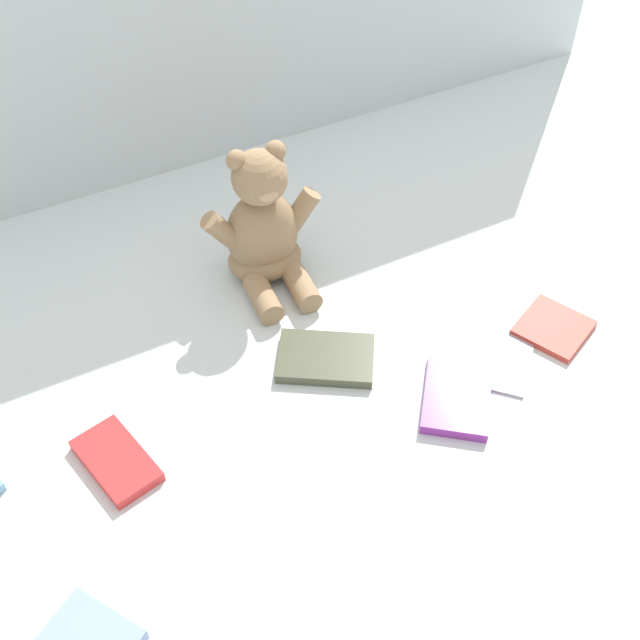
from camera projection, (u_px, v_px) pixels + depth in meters
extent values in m
plane|color=silver|center=(286.00, 324.00, 1.27)|extent=(3.20, 3.20, 0.00)
cube|color=silver|center=(153.00, 2.00, 1.33)|extent=(1.83, 0.03, 0.63)
ellipsoid|color=#9E7F5B|center=(262.00, 233.00, 1.30)|extent=(0.12, 0.10, 0.15)
ellipsoid|color=#9E7F5B|center=(265.00, 258.00, 1.34)|extent=(0.13, 0.11, 0.05)
sphere|color=#9E7F5B|center=(259.00, 177.00, 1.22)|extent=(0.09, 0.09, 0.08)
ellipsoid|color=tan|center=(267.00, 193.00, 1.20)|extent=(0.04, 0.03, 0.03)
sphere|color=#9E7F5B|center=(237.00, 161.00, 1.19)|extent=(0.03, 0.03, 0.03)
sphere|color=#9E7F5B|center=(275.00, 151.00, 1.21)|extent=(0.03, 0.03, 0.03)
cylinder|color=#9E7F5B|center=(224.00, 232.00, 1.26)|extent=(0.07, 0.04, 0.08)
cylinder|color=#9E7F5B|center=(300.00, 212.00, 1.30)|extent=(0.07, 0.04, 0.08)
cylinder|color=#9E7F5B|center=(263.00, 298.00, 1.28)|extent=(0.05, 0.09, 0.04)
cylinder|color=#9E7F5B|center=(301.00, 287.00, 1.30)|extent=(0.05, 0.09, 0.04)
cube|color=purple|center=(457.00, 395.00, 1.17)|extent=(0.16, 0.17, 0.02)
cube|color=#BF3C2F|center=(553.00, 328.00, 1.26)|extent=(0.13, 0.13, 0.01)
cube|color=red|center=(116.00, 461.00, 1.09)|extent=(0.10, 0.14, 0.02)
cube|color=#4A4F39|center=(326.00, 358.00, 1.21)|extent=(0.17, 0.15, 0.02)
cube|color=#A29AA9|center=(504.00, 356.00, 1.22)|extent=(0.15, 0.15, 0.01)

